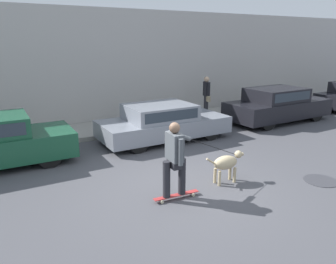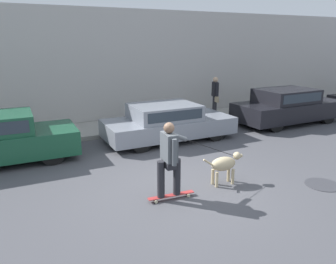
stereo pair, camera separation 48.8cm
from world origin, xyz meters
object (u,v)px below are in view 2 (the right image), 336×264
at_px(parked_car_2, 288,107).
at_px(dog, 224,164).
at_px(pedestrian_with_bag, 215,94).
at_px(skateboarder, 170,157).
at_px(parked_car_1, 168,123).

height_order(parked_car_2, dog, parked_car_2).
bearing_deg(pedestrian_with_bag, dog, 72.97).
bearing_deg(skateboarder, dog, 8.97).
bearing_deg(parked_car_1, pedestrian_with_bag, 30.79).
bearing_deg(skateboarder, pedestrian_with_bag, 53.06).
bearing_deg(parked_car_2, dog, -147.89).
distance_m(parked_car_1, pedestrian_with_bag, 3.61).
relative_size(dog, skateboarder, 0.45).
bearing_deg(pedestrian_with_bag, skateboarder, 64.09).
xyz_separation_m(parked_car_2, dog, (-5.54, -3.68, -0.19)).
height_order(parked_car_1, skateboarder, skateboarder).
distance_m(skateboarder, pedestrian_with_bag, 7.46).
distance_m(parked_car_1, skateboarder, 4.22).
xyz_separation_m(dog, skateboarder, (-1.44, -0.14, 0.45)).
xyz_separation_m(skateboarder, pedestrian_with_bag, (4.83, 5.69, 0.12)).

